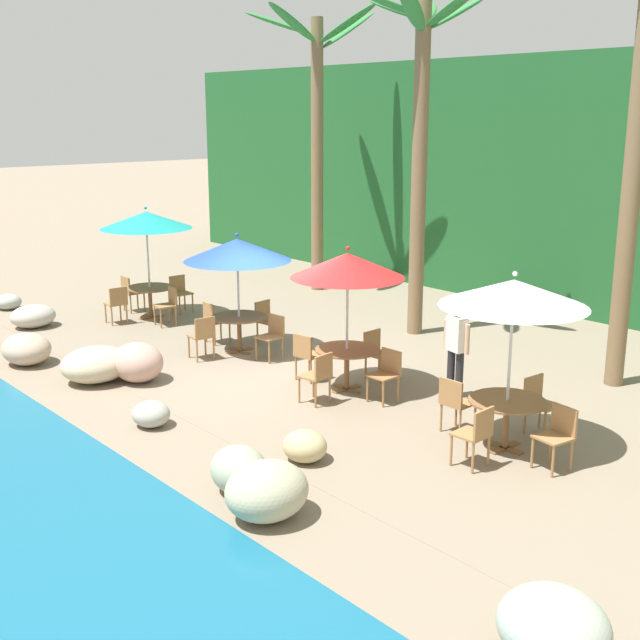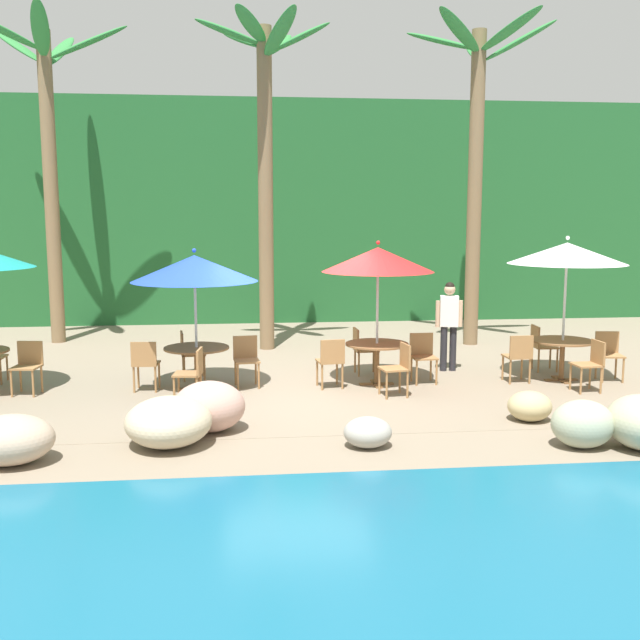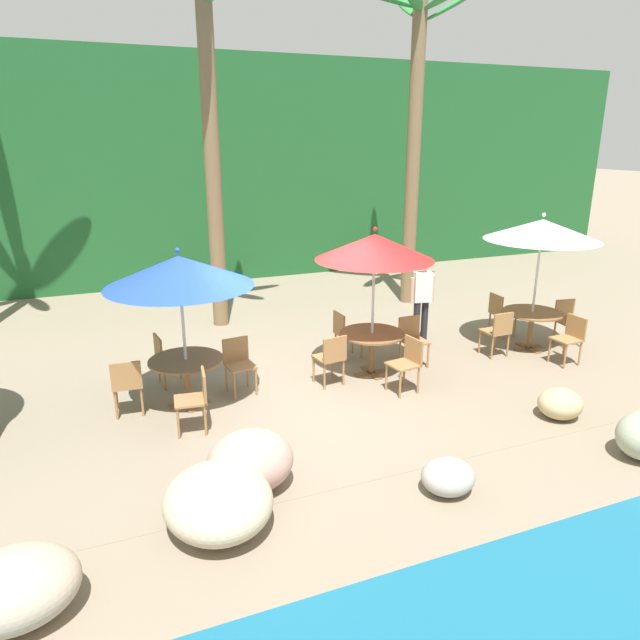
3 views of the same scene
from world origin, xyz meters
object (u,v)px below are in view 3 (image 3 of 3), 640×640
at_px(chair_blue_inland, 166,356).
at_px(dining_table_white, 532,318).
at_px(chair_blue_seaward, 238,361).
at_px(chair_blue_left, 127,383).
at_px(chair_red_inland, 344,331).
at_px(chair_white_inland, 500,311).
at_px(chair_red_seaward, 412,337).
at_px(palm_tree_second, 209,100).
at_px(palm_tree_third, 416,104).
at_px(chair_white_right, 570,336).
at_px(umbrella_blue, 179,271).
at_px(umbrella_white, 542,230).
at_px(dining_table_red, 372,340).
at_px(chair_white_seaward, 567,319).
at_px(chair_blue_right, 197,396).
at_px(waiter_in_white, 422,295).
at_px(chair_white_left, 498,330).
at_px(chair_red_left, 331,356).
at_px(umbrella_red, 375,247).
at_px(chair_red_right, 408,361).

xyz_separation_m(chair_blue_inland, dining_table_white, (6.66, -0.83, 0.10)).
xyz_separation_m(chair_blue_seaward, chair_blue_left, (-1.69, -0.22, 0.00)).
xyz_separation_m(chair_red_inland, chair_white_inland, (3.44, -0.03, 0.00)).
height_order(chair_red_seaward, palm_tree_second, palm_tree_second).
height_order(dining_table_white, palm_tree_third, palm_tree_third).
relative_size(chair_blue_left, chair_red_seaward, 1.00).
bearing_deg(chair_red_inland, chair_blue_seaward, -162.04).
relative_size(chair_white_right, palm_tree_third, 0.12).
distance_m(umbrella_blue, chair_blue_left, 1.78).
xyz_separation_m(chair_white_inland, palm_tree_second, (-5.09, 2.86, 4.05)).
height_order(chair_red_seaward, umbrella_white, umbrella_white).
relative_size(dining_table_red, chair_white_seaward, 1.26).
xyz_separation_m(umbrella_blue, palm_tree_second, (1.32, 3.72, 2.49)).
height_order(chair_red_seaward, chair_white_inland, same).
bearing_deg(dining_table_red, umbrella_white, -0.66).
relative_size(chair_blue_right, waiter_in_white, 0.51).
relative_size(chair_blue_seaward, chair_white_left, 1.00).
xyz_separation_m(dining_table_red, dining_table_white, (3.36, -0.04, 0.00)).
relative_size(chair_blue_left, dining_table_red, 0.79).
bearing_deg(palm_tree_second, chair_white_seaward, -32.00).
bearing_deg(waiter_in_white, palm_tree_second, 141.32).
height_order(chair_red_seaward, chair_red_left, same).
relative_size(palm_tree_third, waiter_in_white, 4.20).
bearing_deg(chair_red_left, chair_blue_right, -163.24).
relative_size(umbrella_blue, umbrella_red, 0.95).
height_order(umbrella_red, palm_tree_third, palm_tree_third).
height_order(umbrella_blue, umbrella_red, umbrella_red).
xyz_separation_m(chair_blue_right, chair_red_inland, (2.99, 1.74, 0.00)).
distance_m(chair_blue_inland, chair_red_seaward, 4.20).
height_order(chair_blue_inland, chair_white_seaward, same).
relative_size(chair_blue_seaward, palm_tree_third, 0.12).
height_order(chair_blue_seaward, chair_red_right, same).
bearing_deg(palm_tree_third, chair_white_inland, -81.96).
bearing_deg(umbrella_red, chair_white_inland, 13.84).
distance_m(umbrella_blue, chair_red_left, 2.76).
xyz_separation_m(chair_blue_right, umbrella_red, (3.11, 0.89, 1.68)).
bearing_deg(chair_white_left, chair_red_left, -178.99).
height_order(umbrella_red, dining_table_white, umbrella_red).
bearing_deg(chair_red_inland, dining_table_white, -14.23).
height_order(chair_blue_left, chair_white_seaward, same).
relative_size(umbrella_white, waiter_in_white, 1.52).
relative_size(palm_tree_second, palm_tree_third, 0.98).
xyz_separation_m(dining_table_white, chair_white_left, (-0.85, -0.11, -0.10)).
bearing_deg(chair_white_seaward, chair_red_seaward, 176.93).
relative_size(chair_blue_left, chair_red_inland, 1.00).
relative_size(chair_red_inland, palm_tree_second, 0.12).
relative_size(chair_red_seaward, umbrella_white, 0.34).
distance_m(dining_table_white, chair_white_seaward, 0.86).
xyz_separation_m(chair_white_seaward, palm_tree_third, (-1.32, 3.82, 4.08)).
relative_size(chair_blue_seaward, chair_white_seaward, 1.00).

